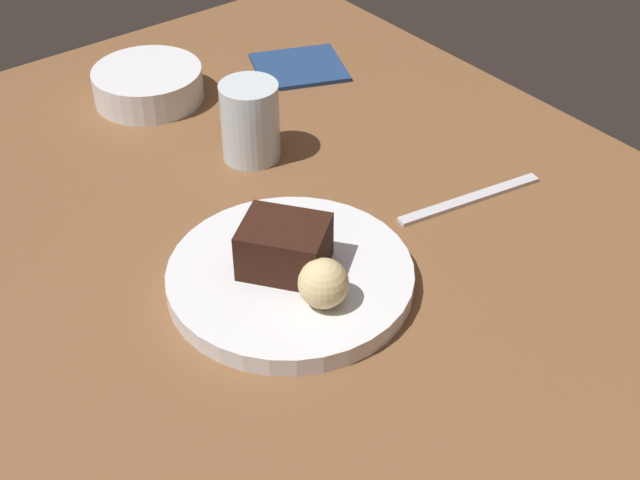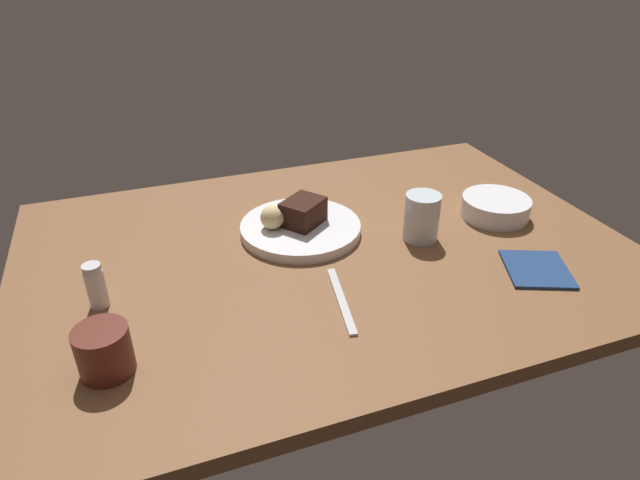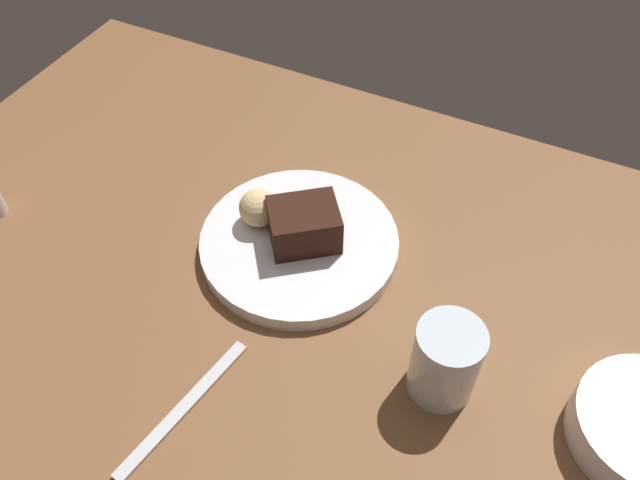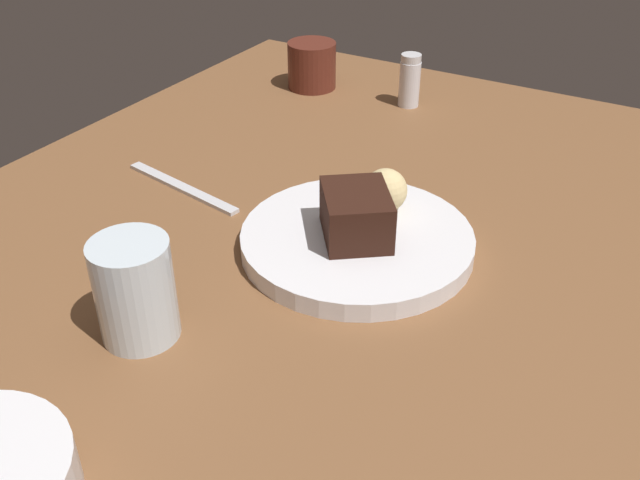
% 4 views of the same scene
% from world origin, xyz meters
% --- Properties ---
extents(dining_table, '(1.20, 0.84, 0.03)m').
position_xyz_m(dining_table, '(0.00, 0.00, 0.01)').
color(dining_table, brown).
rests_on(dining_table, ground).
extents(dessert_plate, '(0.25, 0.25, 0.02)m').
position_xyz_m(dessert_plate, '(0.03, -0.08, 0.04)').
color(dessert_plate, silver).
rests_on(dessert_plate, dining_table).
extents(chocolate_cake_slice, '(0.11, 0.10, 0.05)m').
position_xyz_m(chocolate_cake_slice, '(0.02, -0.08, 0.08)').
color(chocolate_cake_slice, black).
rests_on(chocolate_cake_slice, dessert_plate).
extents(bread_roll, '(0.05, 0.05, 0.05)m').
position_xyz_m(bread_roll, '(0.09, -0.08, 0.08)').
color(bread_roll, '#DBC184').
rests_on(bread_roll, dessert_plate).
extents(salt_shaker, '(0.03, 0.03, 0.08)m').
position_xyz_m(salt_shaker, '(0.43, 0.04, 0.07)').
color(salt_shaker, silver).
rests_on(salt_shaker, dining_table).
extents(water_glass, '(0.07, 0.07, 0.10)m').
position_xyz_m(water_glass, '(-0.19, 0.03, 0.08)').
color(water_glass, silver).
rests_on(water_glass, dining_table).
extents(coffee_cup, '(0.08, 0.08, 0.07)m').
position_xyz_m(coffee_cup, '(0.42, 0.22, 0.07)').
color(coffee_cup, '#562319').
rests_on(coffee_cup, dining_table).
extents(butter_knife, '(0.05, 0.19, 0.01)m').
position_xyz_m(butter_knife, '(0.04, 0.18, 0.03)').
color(butter_knife, silver).
rests_on(butter_knife, dining_table).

